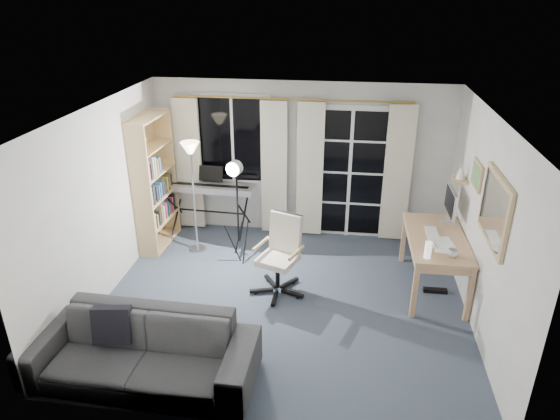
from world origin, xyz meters
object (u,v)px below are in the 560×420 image
Objects in this scene: torchiere_lamp at (191,165)px; monitor at (451,203)px; mug at (453,252)px; keyboard_piano at (209,188)px; office_chair at (282,247)px; desk at (436,243)px; bookshelf at (152,186)px; sofa at (139,342)px; studio_light at (235,180)px.

torchiere_lamp is 3.09× the size of monitor.
keyboard_piano is at bearing 153.93° from mug.
keyboard_piano is 11.54× the size of mug.
office_chair reaches higher than desk.
bookshelf is 0.87× the size of sofa.
mug is at bearing -79.48° from desk.
mug is at bearing 13.34° from office_chair.
studio_light is 2.61m from sofa.
torchiere_lamp is at bearing 175.03° from studio_light.
keyboard_piano is 0.62× the size of sofa.
sofa is (-3.21, -1.60, -0.37)m from mug.
monitor reaches higher than desk.
torchiere_lamp is 1.18× the size of keyboard_piano.
sofa is at bearing -153.55° from mug.
studio_light reaches higher than sofa.
office_chair is at bearing -31.17° from torchiere_lamp.
monitor reaches higher than office_chair.
keyboard_piano is (0.07, 0.57, -0.58)m from torchiere_lamp.
keyboard_piano is at bearing 159.86° from desk.
studio_light is at bearing -50.31° from keyboard_piano.
torchiere_lamp is at bearing -94.44° from keyboard_piano.
keyboard_piano is 1.10m from studio_light.
desk is at bearing -114.38° from monitor.
keyboard_piano is 0.92× the size of studio_light.
monitor reaches higher than mug.
mug is at bearing -23.51° from keyboard_piano.
bookshelf is at bearing 175.97° from monitor.
torchiere_lamp is 13.56× the size of mug.
bookshelf is 4.21m from monitor.
torchiere_lamp reaches higher than monitor.
torchiere_lamp is at bearing 168.67° from office_chair.
desk is at bearing -9.83° from torchiere_lamp.
monitor is (3.47, -0.70, 0.26)m from keyboard_piano.
mug is 3.60m from sofa.
office_chair is 1.89× the size of monitor.
desk is (4.01, -0.69, -0.29)m from bookshelf.
mug reaches higher than desk.
bookshelf is 1.41m from studio_light.
mug is at bearing -17.41° from torchiere_lamp.
desk is 0.62m from monitor.
torchiere_lamp reaches higher than desk.
studio_light is at bearing -178.79° from monitor.
keyboard_piano is (0.74, 0.46, -0.17)m from bookshelf.
keyboard_piano is at bearing 153.03° from office_chair.
studio_light is at bearing 159.41° from office_chair.
studio_light is 0.68× the size of sofa.
keyboard_piano is at bearing 83.00° from torchiere_lamp.
bookshelf is 1.29× the size of studio_light.
studio_light is (0.67, -0.23, -0.11)m from torchiere_lamp.
desk is at bearing 27.69° from office_chair.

